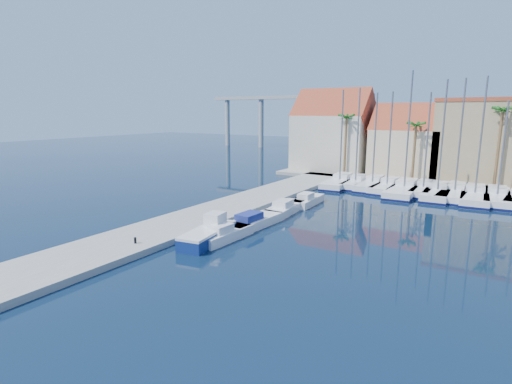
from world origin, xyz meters
TOP-DOWN VIEW (x-y plane):
  - ground at (0.00, 0.00)m, footprint 260.00×260.00m
  - quay_west at (-9.00, 13.50)m, footprint 6.00×77.00m
  - shore_north at (10.00, 48.00)m, footprint 54.00×16.00m
  - bollard at (-7.65, 2.48)m, footprint 0.19×0.19m
  - fishing_boat at (-4.20, 6.95)m, footprint 2.96×6.31m
  - motorboat_west_0 at (-3.37, 7.93)m, footprint 1.98×5.47m
  - motorboat_west_1 at (-3.50, 12.30)m, footprint 2.53×6.88m
  - motorboat_west_2 at (-3.54, 18.45)m, footprint 2.55×6.51m
  - motorboat_west_3 at (-3.16, 22.88)m, footprint 2.03×5.73m
  - sailboat_0 at (-4.24, 36.01)m, footprint 3.74×11.05m
  - sailboat_1 at (-2.07, 36.18)m, footprint 2.30×8.23m
  - sailboat_2 at (0.20, 36.49)m, footprint 2.59×9.81m
  - sailboat_3 at (2.26, 36.02)m, footprint 2.95×9.63m
  - sailboat_4 at (4.54, 35.42)m, footprint 3.62×12.15m
  - sailboat_5 at (6.63, 36.22)m, footprint 2.44×8.83m
  - sailboat_6 at (8.38, 35.53)m, footprint 3.30×10.99m
  - sailboat_7 at (10.25, 36.14)m, footprint 3.34×11.11m
  - sailboat_8 at (12.33, 35.71)m, footprint 3.69×11.32m
  - sailboat_9 at (14.57, 35.98)m, footprint 3.27×10.63m
  - building_0 at (-10.00, 47.00)m, footprint 12.30×9.00m
  - building_1 at (2.00, 47.00)m, footprint 10.30×8.00m
  - building_2 at (13.00, 48.00)m, footprint 14.20×10.20m
  - palm_0 at (-6.00, 42.00)m, footprint 2.60×2.60m
  - palm_1 at (4.00, 42.00)m, footprint 2.60×2.60m
  - palm_2 at (14.00, 42.00)m, footprint 2.60×2.60m
  - viaduct at (-39.07, 82.00)m, footprint 48.00×2.20m

SIDE VIEW (x-z plane):
  - ground at x=0.00m, z-range 0.00..0.00m
  - quay_west at x=-9.00m, z-range 0.00..0.50m
  - shore_north at x=10.00m, z-range 0.00..0.50m
  - motorboat_west_0 at x=-3.37m, z-range -0.19..1.21m
  - motorboat_west_2 at x=-3.54m, z-range -0.19..1.21m
  - motorboat_west_3 at x=-3.16m, z-range -0.19..1.21m
  - motorboat_west_1 at x=-3.50m, z-range -0.19..1.21m
  - sailboat_9 at x=14.57m, z-range -5.12..6.25m
  - sailboat_0 at x=-4.24m, z-range -5.94..7.09m
  - sailboat_4 at x=4.54m, z-range -6.91..8.08m
  - sailboat_8 at x=12.33m, z-range -6.43..7.60m
  - sailboat_7 at x=10.25m, z-range -6.39..7.56m
  - sailboat_6 at x=8.38m, z-range -6.32..7.50m
  - sailboat_2 at x=0.20m, z-range -5.69..6.87m
  - sailboat_3 at x=2.26m, z-range -5.73..6.91m
  - sailboat_5 at x=6.63m, z-range -5.62..6.83m
  - sailboat_1 at x=-2.07m, z-range -5.97..7.24m
  - fishing_boat at x=-4.20m, z-range -0.36..1.77m
  - bollard at x=-7.65m, z-range 0.50..0.96m
  - building_1 at x=2.00m, z-range -0.20..10.80m
  - building_2 at x=13.00m, z-range 0.51..12.01m
  - building_0 at x=-10.00m, z-range -0.23..13.27m
  - palm_1 at x=4.00m, z-range 3.56..12.71m
  - palm_0 at x=-6.00m, z-range 4.00..14.15m
  - palm_2 at x=14.00m, z-range 4.44..15.59m
  - viaduct at x=-39.07m, z-range 3.02..17.47m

